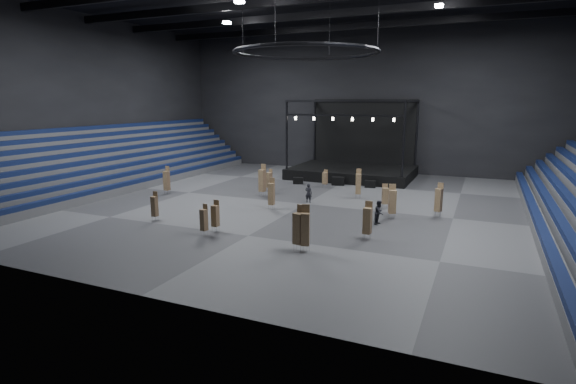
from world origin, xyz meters
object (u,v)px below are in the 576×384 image
at_px(chair_stack_7, 215,215).
at_px(chair_stack_13, 358,183).
at_px(chair_stack_14, 385,195).
at_px(flight_case_mid, 338,181).
at_px(chair_stack_4, 269,180).
at_px(chair_stack_11, 204,219).
at_px(flight_case_left, 298,181).
at_px(chair_stack_9, 439,199).
at_px(chair_stack_5, 367,220).
at_px(chair_stack_0, 392,201).
at_px(chair_stack_8, 299,228).
at_px(chair_stack_2, 271,193).
at_px(chair_stack_3, 262,180).
at_px(chair_stack_10, 305,228).
at_px(man_center, 309,193).
at_px(stage, 354,165).
at_px(chair_stack_6, 155,206).
at_px(flight_case_right, 370,184).
at_px(chair_stack_12, 325,178).
at_px(chair_stack_1, 167,180).
at_px(crew_member, 379,213).

distance_m(chair_stack_7, chair_stack_13, 16.04).
bearing_deg(chair_stack_14, chair_stack_13, 114.18).
relative_size(flight_case_mid, chair_stack_4, 0.59).
bearing_deg(chair_stack_14, chair_stack_11, -148.58).
distance_m(chair_stack_4, chair_stack_14, 12.57).
relative_size(flight_case_left, chair_stack_13, 0.39).
distance_m(chair_stack_9, chair_stack_11, 18.44).
bearing_deg(chair_stack_5, chair_stack_0, 88.17).
bearing_deg(chair_stack_8, chair_stack_2, 137.00).
bearing_deg(chair_stack_13, chair_stack_3, -175.27).
xyz_separation_m(chair_stack_3, chair_stack_10, (9.77, -13.50, -0.09)).
xyz_separation_m(flight_case_left, man_center, (4.36, -8.11, 0.50)).
relative_size(stage, chair_stack_0, 5.14).
distance_m(chair_stack_6, chair_stack_11, 5.91).
bearing_deg(flight_case_right, flight_case_left, -171.98).
distance_m(chair_stack_0, chair_stack_12, 13.46).
xyz_separation_m(chair_stack_4, chair_stack_14, (12.27, -2.70, -0.06)).
bearing_deg(chair_stack_4, chair_stack_10, -34.46).
height_order(chair_stack_1, crew_member, chair_stack_1).
bearing_deg(chair_stack_0, chair_stack_4, 135.63).
bearing_deg(flight_case_mid, chair_stack_4, -131.91).
height_order(stage, chair_stack_4, stage).
distance_m(chair_stack_3, chair_stack_9, 16.37).
xyz_separation_m(chair_stack_3, man_center, (5.08, -0.80, -0.70)).
distance_m(chair_stack_3, chair_stack_8, 16.42).
xyz_separation_m(chair_stack_2, chair_stack_9, (13.18, 3.24, 0.00)).
bearing_deg(chair_stack_9, chair_stack_12, 166.23).
bearing_deg(chair_stack_5, chair_stack_14, 97.19).
relative_size(chair_stack_0, chair_stack_7, 1.22).
xyz_separation_m(stage, chair_stack_7, (-2.63, -26.70, -0.29)).
xyz_separation_m(chair_stack_3, chair_stack_6, (-3.48, -11.37, -0.41)).
bearing_deg(crew_member, chair_stack_13, 33.55).
bearing_deg(man_center, crew_member, 147.40).
height_order(flight_case_right, chair_stack_11, chair_stack_11).
height_order(flight_case_right, chair_stack_10, chair_stack_10).
distance_m(chair_stack_6, chair_stack_12, 19.41).
distance_m(chair_stack_3, chair_stack_12, 7.71).
bearing_deg(flight_case_mid, chair_stack_13, -56.34).
distance_m(chair_stack_0, chair_stack_8, 10.65).
xyz_separation_m(chair_stack_4, chair_stack_8, (9.74, -15.84, 0.28)).
relative_size(flight_case_left, chair_stack_2, 0.40).
distance_m(chair_stack_4, chair_stack_7, 14.58).
xyz_separation_m(man_center, crew_member, (7.45, -4.73, 0.04)).
bearing_deg(chair_stack_0, chair_stack_1, 157.79).
bearing_deg(chair_stack_6, flight_case_left, 75.96).
bearing_deg(flight_case_right, flight_case_mid, -179.00).
xyz_separation_m(chair_stack_8, chair_stack_14, (2.53, 13.14, -0.34)).
xyz_separation_m(chair_stack_14, man_center, (-6.80, -0.44, -0.27)).
xyz_separation_m(chair_stack_6, man_center, (8.55, 10.57, -0.29)).
xyz_separation_m(chair_stack_0, chair_stack_6, (-16.57, -7.84, -0.26)).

